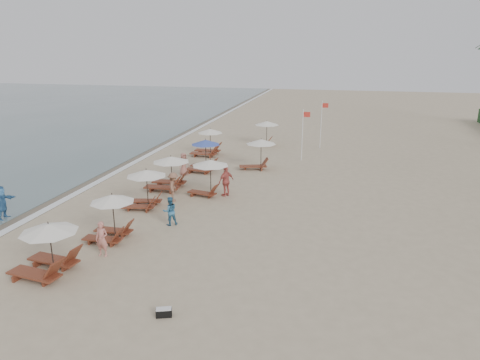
% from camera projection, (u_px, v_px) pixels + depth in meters
% --- Properties ---
extents(ground, '(160.00, 160.00, 0.00)m').
position_uv_depth(ground, '(231.00, 245.00, 20.28)').
color(ground, tan).
rests_on(ground, ground).
extents(wet_sand_band, '(3.20, 140.00, 0.01)m').
position_uv_depth(wet_sand_band, '(100.00, 171.00, 32.37)').
color(wet_sand_band, '#6B5E4C').
rests_on(wet_sand_band, ground).
extents(foam_line, '(0.50, 140.00, 0.02)m').
position_uv_depth(foam_line, '(116.00, 172.00, 32.08)').
color(foam_line, white).
rests_on(foam_line, ground).
extents(lounger_station_0, '(2.75, 2.27, 2.17)m').
position_uv_depth(lounger_station_0, '(45.00, 251.00, 17.43)').
color(lounger_station_0, brown).
rests_on(lounger_station_0, ground).
extents(lounger_station_1, '(2.36, 2.04, 2.24)m').
position_uv_depth(lounger_station_1, '(110.00, 218.00, 20.54)').
color(lounger_station_1, brown).
rests_on(lounger_station_1, ground).
extents(lounger_station_2, '(2.46, 2.23, 2.23)m').
position_uv_depth(lounger_station_2, '(144.00, 188.00, 24.66)').
color(lounger_station_2, brown).
rests_on(lounger_station_2, ground).
extents(lounger_station_3, '(2.80, 2.34, 2.14)m').
position_uv_depth(lounger_station_3, '(167.00, 174.00, 28.05)').
color(lounger_station_3, brown).
rests_on(lounger_station_3, ground).
extents(lounger_station_4, '(2.50, 2.09, 2.36)m').
position_uv_depth(lounger_station_4, '(203.00, 157.00, 32.03)').
color(lounger_station_4, brown).
rests_on(lounger_station_4, ground).
extents(lounger_station_5, '(2.66, 2.09, 2.26)m').
position_uv_depth(lounger_station_5, '(207.00, 144.00, 36.89)').
color(lounger_station_5, brown).
rests_on(lounger_station_5, ground).
extents(inland_station_0, '(2.56, 2.24, 2.22)m').
position_uv_depth(inland_station_0, '(207.00, 172.00, 26.63)').
color(inland_station_0, brown).
rests_on(inland_station_0, ground).
extents(inland_station_1, '(2.77, 2.24, 2.22)m').
position_uv_depth(inland_station_1, '(258.00, 151.00, 32.58)').
color(inland_station_1, brown).
rests_on(inland_station_1, ground).
extents(inland_station_2, '(2.65, 2.24, 2.22)m').
position_uv_depth(inland_station_2, '(264.00, 130.00, 40.61)').
color(inland_station_2, brown).
rests_on(inland_station_2, ground).
extents(beachgoer_near, '(0.58, 0.38, 1.57)m').
position_uv_depth(beachgoer_near, '(102.00, 239.00, 19.02)').
color(beachgoer_near, tan).
rests_on(beachgoer_near, ground).
extents(beachgoer_mid_a, '(0.92, 0.88, 1.49)m').
position_uv_depth(beachgoer_mid_a, '(170.00, 211.00, 22.39)').
color(beachgoer_mid_a, teal).
rests_on(beachgoer_mid_a, ground).
extents(beachgoer_mid_b, '(0.93, 1.26, 1.74)m').
position_uv_depth(beachgoer_mid_b, '(173.00, 187.00, 25.84)').
color(beachgoer_mid_b, '#875B44').
rests_on(beachgoer_mid_b, ground).
extents(beachgoer_far_a, '(1.01, 1.16, 1.88)m').
position_uv_depth(beachgoer_far_a, '(226.00, 181.00, 26.75)').
color(beachgoer_far_a, '#C5574E').
rests_on(beachgoer_far_a, ground).
extents(beachgoer_far_b, '(0.90, 0.92, 1.60)m').
position_uv_depth(beachgoer_far_b, '(184.00, 164.00, 31.21)').
color(beachgoer_far_b, '#AA6A5C').
rests_on(beachgoer_far_b, ground).
extents(waterline_walker, '(0.66, 1.73, 1.83)m').
position_uv_depth(waterline_walker, '(2.00, 203.00, 23.10)').
color(waterline_walker, teal).
rests_on(waterline_walker, ground).
extents(duffel_bag, '(0.59, 0.43, 0.30)m').
position_uv_depth(duffel_bag, '(164.00, 312.00, 14.86)').
color(duffel_bag, black).
rests_on(duffel_bag, ground).
extents(flag_pole_near, '(0.59, 0.08, 4.07)m').
position_uv_depth(flag_pole_near, '(303.00, 132.00, 34.92)').
color(flag_pole_near, silver).
rests_on(flag_pole_near, ground).
extents(flag_pole_far, '(0.60, 0.08, 4.22)m').
position_uv_depth(flag_pole_far, '(322.00, 122.00, 39.19)').
color(flag_pole_far, silver).
rests_on(flag_pole_far, ground).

